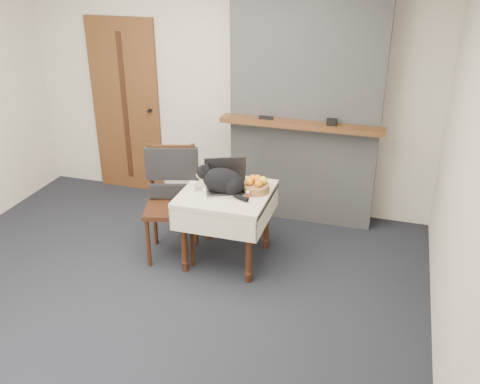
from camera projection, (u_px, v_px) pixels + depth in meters
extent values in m
plane|color=black|center=(153.00, 296.00, 4.52)|extent=(4.50, 4.50, 0.00)
cube|color=beige|center=(226.00, 88.00, 5.70)|extent=(4.50, 0.02, 2.60)
cube|color=beige|center=(463.00, 189.00, 3.37)|extent=(0.02, 4.00, 2.60)
cube|color=brown|center=(126.00, 107.00, 6.12)|extent=(0.82, 0.05, 2.00)
cube|color=#361E0E|center=(125.00, 108.00, 6.10)|extent=(0.06, 0.01, 1.70)
cylinder|color=black|center=(150.00, 111.00, 6.00)|extent=(0.04, 0.06, 0.04)
cube|color=gray|center=(306.00, 98.00, 5.33)|extent=(1.50, 0.30, 2.60)
cube|color=brown|center=(301.00, 125.00, 5.21)|extent=(1.62, 0.18, 0.05)
cube|color=black|center=(266.00, 118.00, 5.28)|extent=(0.14, 0.04, 0.03)
cube|color=black|center=(332.00, 122.00, 5.10)|extent=(0.10, 0.07, 0.06)
cylinder|color=#361E0E|center=(184.00, 240.00, 4.74)|extent=(0.06, 0.06, 0.64)
sphere|color=#361E0E|center=(185.00, 263.00, 4.84)|extent=(0.07, 0.07, 0.07)
cylinder|color=#361E0E|center=(249.00, 250.00, 4.58)|extent=(0.06, 0.06, 0.64)
sphere|color=#361E0E|center=(249.00, 274.00, 4.68)|extent=(0.07, 0.07, 0.07)
cylinder|color=#361E0E|center=(207.00, 210.00, 5.26)|extent=(0.06, 0.06, 0.64)
sphere|color=#361E0E|center=(208.00, 232.00, 5.36)|extent=(0.07, 0.07, 0.07)
cylinder|color=#361E0E|center=(266.00, 219.00, 5.10)|extent=(0.06, 0.06, 0.64)
sphere|color=#361E0E|center=(266.00, 240.00, 5.20)|extent=(0.07, 0.07, 0.07)
cube|color=beige|center=(226.00, 195.00, 4.77)|extent=(0.78, 0.78, 0.06)
cube|color=beige|center=(212.00, 225.00, 4.48)|extent=(0.78, 0.01, 0.22)
cube|color=beige|center=(239.00, 189.00, 5.15)|extent=(0.78, 0.01, 0.22)
cube|color=beige|center=(187.00, 200.00, 4.92)|extent=(0.01, 0.78, 0.22)
cube|color=beige|center=(268.00, 211.00, 4.71)|extent=(0.01, 0.78, 0.22)
cube|color=#B7B7BC|center=(227.00, 191.00, 4.74)|extent=(0.45, 0.39, 0.02)
cube|color=black|center=(227.00, 190.00, 4.73)|extent=(0.36, 0.29, 0.00)
cube|color=black|center=(225.00, 170.00, 4.82)|extent=(0.37, 0.21, 0.26)
cube|color=#A1BAEC|center=(225.00, 170.00, 4.82)|extent=(0.34, 0.19, 0.23)
ellipsoid|color=black|center=(223.00, 181.00, 4.69)|extent=(0.38, 0.24, 0.23)
ellipsoid|color=black|center=(234.00, 185.00, 4.66)|extent=(0.20, 0.22, 0.19)
sphere|color=black|center=(204.00, 172.00, 4.73)|extent=(0.14, 0.14, 0.13)
ellipsoid|color=white|center=(199.00, 175.00, 4.75)|extent=(0.06, 0.07, 0.06)
ellipsoid|color=white|center=(207.00, 183.00, 4.76)|extent=(0.06, 0.08, 0.09)
cone|color=black|center=(203.00, 167.00, 4.66)|extent=(0.05, 0.05, 0.05)
cone|color=black|center=(207.00, 164.00, 4.73)|extent=(0.05, 0.05, 0.05)
cylinder|color=black|center=(239.00, 197.00, 4.60)|extent=(0.20, 0.12, 0.04)
sphere|color=white|center=(205.00, 190.00, 4.74)|extent=(0.04, 0.04, 0.04)
sphere|color=white|center=(209.00, 186.00, 4.82)|extent=(0.04, 0.04, 0.04)
cylinder|color=white|center=(193.00, 186.00, 4.76)|extent=(0.07, 0.07, 0.08)
cylinder|color=#B43F16|center=(248.00, 195.00, 4.62)|extent=(0.03, 0.03, 0.05)
cylinder|color=white|center=(248.00, 192.00, 4.61)|extent=(0.03, 0.03, 0.01)
cylinder|color=#955E3C|center=(256.00, 188.00, 4.74)|extent=(0.25, 0.25, 0.07)
sphere|color=orange|center=(249.00, 181.00, 4.70)|extent=(0.07, 0.07, 0.07)
sphere|color=orange|center=(259.00, 183.00, 4.67)|extent=(0.07, 0.07, 0.07)
sphere|color=orange|center=(257.00, 179.00, 4.76)|extent=(0.07, 0.07, 0.07)
sphere|color=yellow|center=(263.00, 180.00, 4.73)|extent=(0.07, 0.07, 0.07)
sphere|color=orange|center=(253.00, 179.00, 4.76)|extent=(0.07, 0.07, 0.07)
cube|color=black|center=(242.00, 190.00, 4.77)|extent=(0.12, 0.09, 0.01)
cube|color=#361E0E|center=(171.00, 208.00, 4.91)|extent=(0.58, 0.58, 0.04)
cylinder|color=#361E0E|center=(148.00, 242.00, 4.84)|extent=(0.04, 0.04, 0.50)
cylinder|color=#361E0E|center=(192.00, 242.00, 4.84)|extent=(0.04, 0.04, 0.50)
cylinder|color=#361E0E|center=(155.00, 221.00, 5.20)|extent=(0.04, 0.04, 0.50)
cylinder|color=#361E0E|center=(196.00, 222.00, 5.20)|extent=(0.04, 0.04, 0.50)
cylinder|color=#361E0E|center=(151.00, 172.00, 4.98)|extent=(0.04, 0.04, 0.55)
cylinder|color=#361E0E|center=(194.00, 172.00, 4.97)|extent=(0.04, 0.04, 0.55)
cube|color=#361E0E|center=(172.00, 161.00, 4.93)|extent=(0.39, 0.14, 0.31)
cube|color=black|center=(172.00, 164.00, 4.93)|extent=(0.48, 0.20, 0.31)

